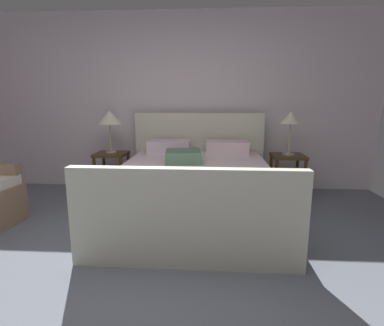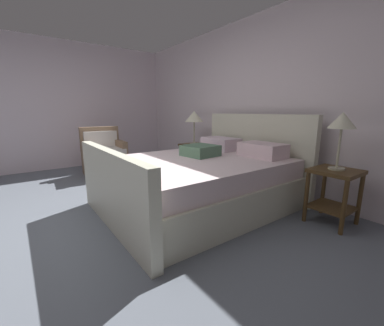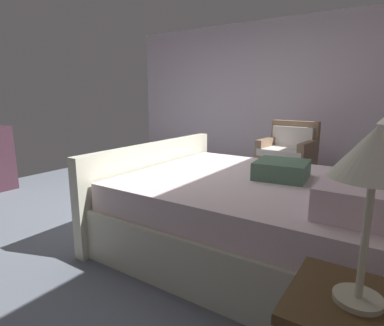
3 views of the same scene
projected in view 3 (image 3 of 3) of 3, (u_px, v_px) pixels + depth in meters
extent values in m
cube|color=slate|center=(157.00, 207.00, 3.76)|extent=(5.99, 5.33, 0.02)
cube|color=silver|center=(259.00, 94.00, 5.97)|extent=(0.12, 5.45, 2.61)
cube|color=beige|center=(254.00, 228.00, 2.64)|extent=(1.75, 2.07, 0.40)
cube|color=beige|center=(155.00, 184.00, 3.18)|extent=(1.86, 0.11, 0.83)
cube|color=silver|center=(256.00, 192.00, 2.57)|extent=(1.67, 2.01, 0.22)
cube|color=silver|center=(368.00, 171.00, 2.44)|extent=(0.56, 0.36, 0.18)
cube|color=silver|center=(354.00, 197.00, 1.81)|extent=(0.56, 0.36, 0.18)
cube|color=#4F7259|center=(282.00, 170.00, 2.57)|extent=(0.44, 0.44, 0.14)
cube|color=#4C351A|center=(357.00, 307.00, 1.07)|extent=(0.44, 0.44, 0.04)
cylinder|color=#B7B293|center=(358.00, 299.00, 1.06)|extent=(0.16, 0.16, 0.02)
cylinder|color=#B7B293|center=(365.00, 240.00, 1.02)|extent=(0.02, 0.02, 0.41)
cone|color=#EFECCC|center=(376.00, 152.00, 0.96)|extent=(0.27, 0.27, 0.17)
cylinder|color=#4C351A|center=(367.00, 190.00, 3.42)|extent=(0.04, 0.04, 0.56)
cylinder|color=#4C351A|center=(363.00, 199.00, 3.11)|extent=(0.04, 0.04, 0.56)
cube|color=#8B6E54|center=(285.00, 168.00, 4.76)|extent=(0.77, 0.77, 0.42)
cube|color=silver|center=(286.00, 151.00, 4.70)|extent=(0.71, 0.71, 0.10)
cube|color=#8B6E54|center=(295.00, 136.00, 4.90)|extent=(0.17, 0.73, 0.48)
cube|color=silver|center=(293.00, 139.00, 4.84)|extent=(0.14, 0.62, 0.36)
cube|color=#8B6E54|center=(267.00, 145.00, 4.88)|extent=(0.65, 0.15, 0.22)
cube|color=#8B6E54|center=(308.00, 149.00, 4.51)|extent=(0.65, 0.15, 0.22)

